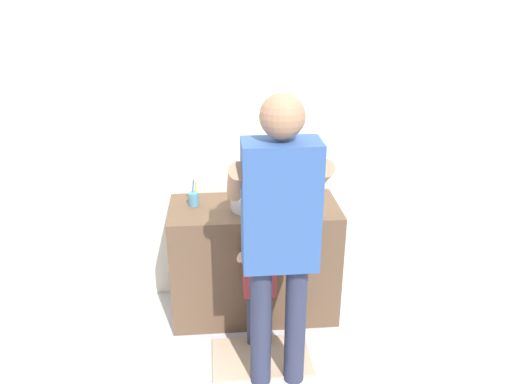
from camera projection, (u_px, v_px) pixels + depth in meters
ground_plane at (258, 334)px, 3.50m from camera, size 14.00×14.00×0.00m
back_wall at (250, 124)px, 3.56m from camera, size 4.40×0.08×2.70m
vanity_cabinet at (254, 260)px, 3.62m from camera, size 1.18×0.54×0.85m
sink_basin at (254, 200)px, 3.41m from camera, size 0.33×0.33×0.11m
faucet at (252, 186)px, 3.59m from camera, size 0.18×0.14×0.18m
toothbrush_cup at (194, 198)px, 3.45m from camera, size 0.07×0.07×0.21m
soap_bottle at (299, 191)px, 3.53m from camera, size 0.06×0.06×0.16m
bath_mat at (261, 357)px, 3.27m from camera, size 0.64×0.40×0.02m
child_toddler at (259, 276)px, 3.20m from camera, size 0.28×0.28×0.90m
adult_parent at (280, 223)px, 2.71m from camera, size 0.55×0.58×1.78m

